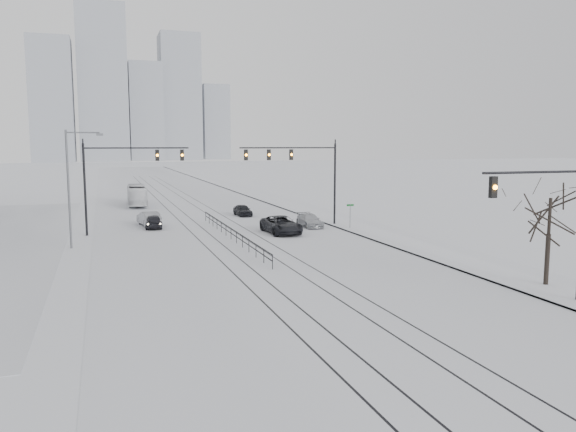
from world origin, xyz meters
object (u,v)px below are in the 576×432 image
at_px(bare_tree, 550,207).
at_px(box_truck, 137,195).
at_px(sedan_sb_inner, 154,222).
at_px(sedan_nb_far, 243,210).
at_px(sedan_nb_front, 281,225).
at_px(sedan_nb_right, 310,221).
at_px(traffic_mast_near, 557,214).
at_px(sedan_sb_outer, 149,219).

distance_m(bare_tree, box_truck, 54.17).
bearing_deg(box_truck, bare_tree, 112.05).
xyz_separation_m(sedan_sb_inner, sedan_nb_far, (10.27, 6.50, -0.03)).
height_order(bare_tree, sedan_nb_front, bare_tree).
bearing_deg(sedan_nb_right, traffic_mast_near, -85.04).
xyz_separation_m(sedan_nb_right, box_truck, (-14.67, 24.84, 0.72)).
height_order(sedan_sb_outer, sedan_nb_front, sedan_nb_front).
distance_m(bare_tree, sedan_sb_outer, 36.97).
height_order(bare_tree, sedan_nb_far, bare_tree).
height_order(sedan_sb_inner, sedan_nb_far, sedan_sb_inner).
xyz_separation_m(bare_tree, sedan_sb_inner, (-18.77, 29.54, -3.84)).
bearing_deg(sedan_sb_inner, sedan_nb_front, 150.99).
height_order(traffic_mast_near, sedan_nb_right, traffic_mast_near).
bearing_deg(sedan_sb_inner, sedan_sb_outer, -77.61).
distance_m(bare_tree, sedan_nb_right, 26.43).
xyz_separation_m(sedan_sb_outer, box_truck, (0.02, 19.16, 0.62)).
bearing_deg(sedan_nb_far, sedan_nb_right, -71.12).
bearing_deg(traffic_mast_near, sedan_sb_outer, 115.80).
xyz_separation_m(sedan_nb_front, sedan_nb_far, (-0.28, 13.26, -0.14)).
xyz_separation_m(sedan_sb_outer, sedan_nb_right, (14.68, -5.68, -0.10)).
bearing_deg(traffic_mast_near, sedan_nb_front, 102.71).
distance_m(sedan_nb_front, box_truck, 29.87).
xyz_separation_m(bare_tree, box_truck, (-19.05, 50.61, -3.16)).
distance_m(sedan_nb_front, sedan_nb_right, 4.87).
bearing_deg(sedan_sb_inner, traffic_mast_near, 120.32).
xyz_separation_m(sedan_nb_far, box_truck, (-10.55, 14.57, 0.71)).
height_order(bare_tree, sedan_sb_outer, bare_tree).
xyz_separation_m(bare_tree, sedan_nb_far, (-8.51, 36.04, -3.86)).
relative_size(traffic_mast_near, sedan_nb_far, 1.91).
distance_m(traffic_mast_near, sedan_sb_outer, 38.46).
distance_m(sedan_sb_outer, sedan_nb_right, 15.74).
height_order(sedan_sb_outer, box_truck, box_truck).
xyz_separation_m(traffic_mast_near, box_truck, (-16.64, 53.62, -3.23)).
bearing_deg(bare_tree, sedan_nb_right, 99.66).
height_order(sedan_nb_front, box_truck, box_truck).
height_order(bare_tree, sedan_nb_right, bare_tree).
relative_size(sedan_sb_inner, sedan_nb_right, 0.90).
distance_m(traffic_mast_near, box_truck, 56.23).
distance_m(traffic_mast_near, sedan_sb_inner, 36.64).
bearing_deg(sedan_nb_front, sedan_nb_far, 88.72).
distance_m(traffic_mast_near, bare_tree, 3.85).
relative_size(sedan_nb_front, sedan_nb_far, 1.51).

